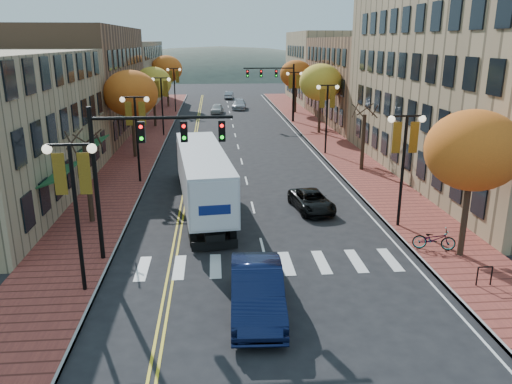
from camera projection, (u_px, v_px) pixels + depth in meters
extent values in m
plane|color=black|center=(272.00, 285.00, 20.50)|extent=(200.00, 200.00, 0.00)
cube|color=brown|center=(148.00, 139.00, 50.74)|extent=(4.00, 85.00, 0.15)
cube|color=brown|center=(322.00, 136.00, 52.19)|extent=(4.00, 85.00, 0.15)
cube|color=brown|center=(71.00, 82.00, 51.85)|extent=(12.00, 24.00, 11.00)
cube|color=#9E8966|center=(116.00, 74.00, 75.90)|extent=(12.00, 26.00, 9.50)
cube|color=#997F5B|center=(508.00, 72.00, 35.06)|extent=(15.00, 28.00, 15.00)
cube|color=brown|center=(384.00, 80.00, 60.58)|extent=(15.00, 24.00, 10.00)
cube|color=#9E8966|center=(340.00, 67.00, 81.40)|extent=(15.00, 20.00, 11.00)
cylinder|color=#382619|center=(89.00, 184.00, 26.75)|extent=(0.28, 0.28, 4.20)
cylinder|color=#382619|center=(133.00, 128.00, 41.90)|extent=(0.28, 0.28, 4.90)
ellipsoid|color=orange|center=(131.00, 93.00, 41.07)|extent=(4.48, 4.48, 3.81)
cylinder|color=#382619|center=(154.00, 106.00, 57.20)|extent=(0.28, 0.28, 4.55)
ellipsoid|color=yellow|center=(153.00, 83.00, 56.43)|extent=(4.16, 4.16, 3.54)
cylinder|color=#382619|center=(168.00, 89.00, 74.29)|extent=(0.28, 0.28, 5.04)
ellipsoid|color=orange|center=(167.00, 69.00, 73.43)|extent=(4.61, 4.61, 3.92)
cylinder|color=#382619|center=(466.00, 208.00, 22.43)|extent=(0.28, 0.28, 4.55)
ellipsoid|color=orange|center=(473.00, 150.00, 21.66)|extent=(4.16, 4.16, 3.54)
cylinder|color=#382619|center=(363.00, 142.00, 37.73)|extent=(0.28, 0.28, 4.20)
cylinder|color=#382619|center=(320.00, 110.00, 52.88)|extent=(0.28, 0.28, 4.90)
ellipsoid|color=yellow|center=(321.00, 82.00, 52.05)|extent=(4.48, 4.48, 3.81)
cylinder|color=#382619|center=(296.00, 95.00, 68.16)|extent=(0.28, 0.28, 4.76)
ellipsoid|color=orange|center=(296.00, 74.00, 67.35)|extent=(4.35, 4.35, 3.70)
cylinder|color=black|center=(78.00, 222.00, 19.03)|extent=(0.16, 0.16, 6.00)
cylinder|color=black|center=(69.00, 145.00, 18.15)|extent=(1.60, 0.10, 0.10)
sphere|color=#FFF2CC|center=(47.00, 149.00, 18.13)|extent=(0.36, 0.36, 0.36)
sphere|color=#FFF2CC|center=(92.00, 148.00, 18.26)|extent=(0.36, 0.36, 0.36)
cube|color=gold|center=(60.00, 174.00, 18.44)|extent=(0.45, 0.03, 1.60)
cube|color=gold|center=(85.00, 174.00, 18.51)|extent=(0.45, 0.03, 1.60)
cylinder|color=black|center=(137.00, 141.00, 34.28)|extent=(0.16, 0.16, 6.00)
cylinder|color=black|center=(134.00, 97.00, 33.41)|extent=(1.60, 0.10, 0.10)
sphere|color=#FFF2CC|center=(122.00, 100.00, 33.39)|extent=(0.36, 0.36, 0.36)
sphere|color=#FFF2CC|center=(147.00, 99.00, 33.51)|extent=(0.36, 0.36, 0.36)
cube|color=gold|center=(129.00, 114.00, 33.69)|extent=(0.45, 0.03, 1.60)
cube|color=gold|center=(142.00, 114.00, 33.76)|extent=(0.45, 0.03, 1.60)
cylinder|color=black|center=(162.00, 108.00, 51.44)|extent=(0.16, 0.16, 6.00)
cylinder|color=black|center=(161.00, 78.00, 50.56)|extent=(1.60, 0.10, 0.10)
sphere|color=#FFF2CC|center=(153.00, 79.00, 50.54)|extent=(0.36, 0.36, 0.36)
sphere|color=#FFF2CC|center=(169.00, 79.00, 50.67)|extent=(0.36, 0.36, 0.36)
cube|color=gold|center=(157.00, 89.00, 50.85)|extent=(0.45, 0.03, 1.60)
cube|color=gold|center=(166.00, 89.00, 50.92)|extent=(0.45, 0.03, 1.60)
cylinder|color=black|center=(175.00, 91.00, 68.60)|extent=(0.16, 0.16, 6.00)
cylinder|color=black|center=(174.00, 68.00, 67.72)|extent=(1.60, 0.10, 0.10)
sphere|color=#FFF2CC|center=(168.00, 70.00, 67.70)|extent=(0.36, 0.36, 0.36)
sphere|color=#FFF2CC|center=(180.00, 70.00, 67.83)|extent=(0.36, 0.36, 0.36)
cube|color=gold|center=(171.00, 77.00, 68.01)|extent=(0.45, 0.03, 1.60)
cube|color=gold|center=(177.00, 77.00, 68.08)|extent=(0.45, 0.03, 1.60)
cylinder|color=black|center=(402.00, 174.00, 25.95)|extent=(0.16, 0.16, 6.00)
cylinder|color=black|center=(407.00, 116.00, 25.08)|extent=(1.60, 0.10, 0.10)
sphere|color=#FFF2CC|center=(392.00, 119.00, 25.06)|extent=(0.36, 0.36, 0.36)
sphere|color=#FFF2CC|center=(422.00, 119.00, 25.19)|extent=(0.36, 0.36, 0.36)
cube|color=gold|center=(397.00, 138.00, 25.36)|extent=(0.45, 0.03, 1.60)
cube|color=gold|center=(414.00, 137.00, 25.44)|extent=(0.45, 0.03, 1.60)
cylinder|color=black|center=(327.00, 121.00, 43.11)|extent=(0.16, 0.16, 6.00)
cylinder|color=black|center=(328.00, 85.00, 42.24)|extent=(1.60, 0.10, 0.10)
sphere|color=#FFF2CC|center=(319.00, 87.00, 42.22)|extent=(0.36, 0.36, 0.36)
sphere|color=#FFF2CC|center=(337.00, 87.00, 42.35)|extent=(0.36, 0.36, 0.36)
cube|color=gold|center=(322.00, 98.00, 42.52)|extent=(0.45, 0.03, 1.60)
cube|color=gold|center=(333.00, 98.00, 42.60)|extent=(0.45, 0.03, 1.60)
cylinder|color=black|center=(294.00, 98.00, 60.27)|extent=(0.16, 0.16, 6.00)
cylinder|color=black|center=(294.00, 72.00, 59.40)|extent=(1.60, 0.10, 0.10)
sphere|color=#FFF2CC|center=(288.00, 74.00, 59.38)|extent=(0.36, 0.36, 0.36)
sphere|color=#FFF2CC|center=(301.00, 74.00, 59.51)|extent=(0.36, 0.36, 0.36)
cube|color=gold|center=(291.00, 82.00, 59.68)|extent=(0.45, 0.03, 1.60)
cube|color=gold|center=(298.00, 82.00, 59.75)|extent=(0.45, 0.03, 1.60)
cylinder|color=black|center=(96.00, 187.00, 21.75)|extent=(0.20, 0.20, 7.00)
cylinder|color=black|center=(162.00, 118.00, 21.12)|extent=(6.00, 0.14, 0.14)
cube|color=black|center=(142.00, 132.00, 21.22)|extent=(0.30, 0.25, 0.90)
sphere|color=#FF0C0C|center=(141.00, 127.00, 21.01)|extent=(0.16, 0.16, 0.16)
cube|color=black|center=(184.00, 132.00, 21.36)|extent=(0.30, 0.25, 0.90)
sphere|color=#FF0C0C|center=(184.00, 126.00, 21.16)|extent=(0.16, 0.16, 0.16)
cube|color=black|center=(222.00, 131.00, 21.50)|extent=(0.30, 0.25, 0.90)
sphere|color=#FF0C0C|center=(222.00, 126.00, 21.29)|extent=(0.16, 0.16, 0.16)
cylinder|color=black|center=(293.00, 94.00, 60.12)|extent=(0.20, 0.20, 7.00)
cylinder|color=black|center=(269.00, 68.00, 59.00)|extent=(6.00, 0.14, 0.14)
cube|color=black|center=(276.00, 73.00, 59.25)|extent=(0.30, 0.25, 0.90)
sphere|color=#FF0C0C|center=(276.00, 71.00, 59.04)|extent=(0.16, 0.16, 0.16)
cube|color=black|center=(261.00, 73.00, 59.11)|extent=(0.30, 0.25, 0.90)
sphere|color=#FF0C0C|center=(261.00, 71.00, 58.90)|extent=(0.16, 0.16, 0.16)
cube|color=black|center=(247.00, 73.00, 58.98)|extent=(0.30, 0.25, 0.90)
sphere|color=#FF0C0C|center=(248.00, 71.00, 58.77)|extent=(0.16, 0.16, 0.16)
cube|color=black|center=(204.00, 200.00, 28.90)|extent=(2.19, 12.03, 0.32)
cube|color=silver|center=(203.00, 173.00, 28.43)|extent=(3.66, 12.19, 2.58)
cube|color=black|center=(194.00, 159.00, 35.62)|extent=(2.59, 3.00, 2.31)
cylinder|color=black|center=(193.00, 237.00, 24.31)|extent=(0.42, 0.95, 0.92)
cylinder|color=black|center=(232.00, 234.00, 24.66)|extent=(0.42, 0.95, 0.92)
cylinder|color=black|center=(191.00, 229.00, 25.35)|extent=(0.42, 0.95, 0.92)
cylinder|color=black|center=(229.00, 226.00, 25.70)|extent=(0.42, 0.95, 0.92)
cylinder|color=black|center=(182.00, 178.00, 34.71)|extent=(0.42, 0.95, 0.92)
cylinder|color=black|center=(209.00, 177.00, 35.06)|extent=(0.42, 0.95, 0.92)
cylinder|color=black|center=(180.00, 171.00, 36.62)|extent=(0.42, 0.95, 0.92)
cylinder|color=black|center=(207.00, 170.00, 36.97)|extent=(0.42, 0.95, 0.92)
imported|color=#0C1433|center=(257.00, 291.00, 18.21)|extent=(2.10, 5.45, 1.77)
imported|color=black|center=(312.00, 201.00, 29.37)|extent=(2.49, 4.44, 1.17)
imported|color=silver|center=(217.00, 109.00, 68.80)|extent=(2.00, 3.93, 1.28)
imported|color=#B3B3BB|center=(239.00, 104.00, 72.90)|extent=(2.41, 4.96, 1.39)
imported|color=#A09FA7|center=(229.00, 95.00, 85.83)|extent=(1.78, 4.01, 1.28)
imported|color=gray|center=(434.00, 239.00, 23.51)|extent=(2.08, 1.17, 1.04)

